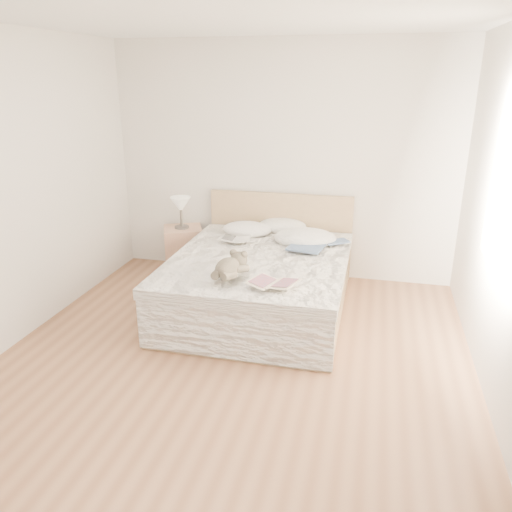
# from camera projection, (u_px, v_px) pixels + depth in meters

# --- Properties ---
(floor) EXTENTS (4.00, 4.50, 0.00)m
(floor) POSITION_uv_depth(u_px,v_px,m) (229.00, 367.00, 4.16)
(floor) COLOR brown
(floor) RESTS_ON ground
(ceiling) EXTENTS (4.00, 4.50, 0.00)m
(ceiling) POSITION_uv_depth(u_px,v_px,m) (221.00, 9.00, 3.24)
(ceiling) COLOR white
(ceiling) RESTS_ON ground
(wall_back) EXTENTS (4.00, 0.02, 2.70)m
(wall_back) POSITION_uv_depth(u_px,v_px,m) (282.00, 162.00, 5.76)
(wall_back) COLOR silver
(wall_back) RESTS_ON ground
(wall_front) EXTENTS (4.00, 0.02, 2.70)m
(wall_front) POSITION_uv_depth(u_px,v_px,m) (27.00, 379.00, 1.65)
(wall_front) COLOR silver
(wall_front) RESTS_ON ground
(window) EXTENTS (0.02, 1.30, 1.10)m
(window) POSITION_uv_depth(u_px,v_px,m) (508.00, 203.00, 3.50)
(window) COLOR white
(window) RESTS_ON wall_right
(bed) EXTENTS (1.72, 2.14, 1.00)m
(bed) POSITION_uv_depth(u_px,v_px,m) (261.00, 280.00, 5.15)
(bed) COLOR tan
(bed) RESTS_ON floor
(nightstand) EXTENTS (0.57, 0.55, 0.56)m
(nightstand) POSITION_uv_depth(u_px,v_px,m) (184.00, 250.00, 6.13)
(nightstand) COLOR tan
(nightstand) RESTS_ON floor
(table_lamp) EXTENTS (0.30, 0.30, 0.38)m
(table_lamp) POSITION_uv_depth(u_px,v_px,m) (181.00, 206.00, 5.94)
(table_lamp) COLOR #453F3B
(table_lamp) RESTS_ON nightstand
(pillow_left) EXTENTS (0.56, 0.40, 0.17)m
(pillow_left) POSITION_uv_depth(u_px,v_px,m) (247.00, 229.00, 5.70)
(pillow_left) COLOR white
(pillow_left) RESTS_ON bed
(pillow_middle) EXTENTS (0.59, 0.43, 0.17)m
(pillow_middle) POSITION_uv_depth(u_px,v_px,m) (282.00, 226.00, 5.83)
(pillow_middle) COLOR white
(pillow_middle) RESTS_ON bed
(pillow_right) EXTENTS (0.73, 0.56, 0.20)m
(pillow_right) POSITION_uv_depth(u_px,v_px,m) (305.00, 238.00, 5.40)
(pillow_right) COLOR white
(pillow_right) RESTS_ON bed
(blouse) EXTENTS (0.63, 0.66, 0.02)m
(blouse) POSITION_uv_depth(u_px,v_px,m) (309.00, 244.00, 5.22)
(blouse) COLOR #324667
(blouse) RESTS_ON bed
(photo_book) EXTENTS (0.33, 0.23, 0.02)m
(photo_book) POSITION_uv_depth(u_px,v_px,m) (236.00, 239.00, 5.38)
(photo_book) COLOR silver
(photo_book) RESTS_ON bed
(childrens_book) EXTENTS (0.46, 0.38, 0.03)m
(childrens_book) POSITION_uv_depth(u_px,v_px,m) (274.00, 283.00, 4.24)
(childrens_book) COLOR #F2E1C2
(childrens_book) RESTS_ON bed
(teddy_bear) EXTENTS (0.32, 0.41, 0.20)m
(teddy_bear) POSITION_uv_depth(u_px,v_px,m) (228.00, 275.00, 4.37)
(teddy_bear) COLOR brown
(teddy_bear) RESTS_ON bed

